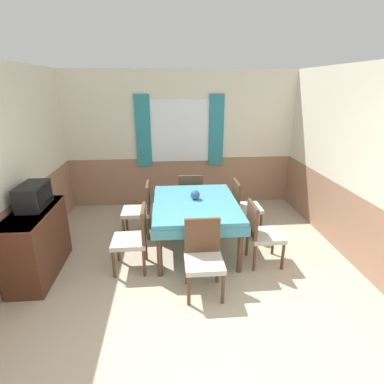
{
  "coord_description": "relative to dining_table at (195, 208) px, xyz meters",
  "views": [
    {
      "loc": [
        -0.28,
        -1.98,
        2.32
      ],
      "look_at": [
        0.05,
        2.0,
        0.89
      ],
      "focal_mm": 28.0,
      "sensor_mm": 36.0,
      "label": 1
    }
  ],
  "objects": [
    {
      "name": "ground_plane",
      "position": [
        -0.1,
        -2.0,
        -0.64
      ],
      "size": [
        16.0,
        16.0,
        0.0
      ],
      "primitive_type": "plane",
      "color": "tan"
    },
    {
      "name": "wall_back",
      "position": [
        -0.1,
        1.85,
        0.67
      ],
      "size": [
        4.8,
        0.09,
        2.6
      ],
      "color": "silver",
      "rests_on": "ground_plane"
    },
    {
      "name": "wall_left",
      "position": [
        -2.32,
        -0.09,
        0.66
      ],
      "size": [
        0.05,
        4.23,
        2.6
      ],
      "color": "silver",
      "rests_on": "ground_plane"
    },
    {
      "name": "wall_right",
      "position": [
        2.13,
        -0.09,
        0.66
      ],
      "size": [
        0.05,
        4.23,
        2.6
      ],
      "color": "silver",
      "rests_on": "ground_plane"
    },
    {
      "name": "dining_table",
      "position": [
        0.0,
        0.0,
        0.0
      ],
      "size": [
        1.22,
        1.54,
        0.74
      ],
      "color": "teal",
      "rests_on": "ground_plane"
    },
    {
      "name": "chair_left_far",
      "position": [
        -0.84,
        0.48,
        -0.17
      ],
      "size": [
        0.44,
        0.44,
        0.88
      ],
      "rotation": [
        0.0,
        0.0,
        1.57
      ],
      "color": "brown",
      "rests_on": "ground_plane"
    },
    {
      "name": "chair_right_near",
      "position": [
        0.84,
        -0.48,
        -0.17
      ],
      "size": [
        0.44,
        0.44,
        0.88
      ],
      "rotation": [
        0.0,
        0.0,
        4.71
      ],
      "color": "brown",
      "rests_on": "ground_plane"
    },
    {
      "name": "chair_head_near",
      "position": [
        0.0,
        -1.0,
        -0.17
      ],
      "size": [
        0.44,
        0.44,
        0.88
      ],
      "rotation": [
        0.0,
        0.0,
        3.14
      ],
      "color": "brown",
      "rests_on": "ground_plane"
    },
    {
      "name": "chair_left_near",
      "position": [
        -0.84,
        -0.48,
        -0.17
      ],
      "size": [
        0.44,
        0.44,
        0.88
      ],
      "rotation": [
        0.0,
        0.0,
        1.57
      ],
      "color": "brown",
      "rests_on": "ground_plane"
    },
    {
      "name": "chair_head_window",
      "position": [
        0.0,
        1.0,
        -0.17
      ],
      "size": [
        0.44,
        0.44,
        0.88
      ],
      "color": "brown",
      "rests_on": "ground_plane"
    },
    {
      "name": "chair_right_far",
      "position": [
        0.84,
        0.48,
        -0.17
      ],
      "size": [
        0.44,
        0.44,
        0.88
      ],
      "rotation": [
        0.0,
        0.0,
        4.71
      ],
      "color": "brown",
      "rests_on": "ground_plane"
    },
    {
      "name": "sideboard",
      "position": [
        -2.06,
        -0.49,
        -0.19
      ],
      "size": [
        0.46,
        1.14,
        0.87
      ],
      "color": "#4C2819",
      "rests_on": "ground_plane"
    },
    {
      "name": "tv",
      "position": [
        -2.06,
        -0.34,
        0.39
      ],
      "size": [
        0.29,
        0.51,
        0.3
      ],
      "color": "black",
      "rests_on": "sideboard"
    },
    {
      "name": "vase",
      "position": [
        0.01,
        0.1,
        0.17
      ],
      "size": [
        0.14,
        0.14,
        0.14
      ],
      "color": "#335684",
      "rests_on": "dining_table"
    }
  ]
}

